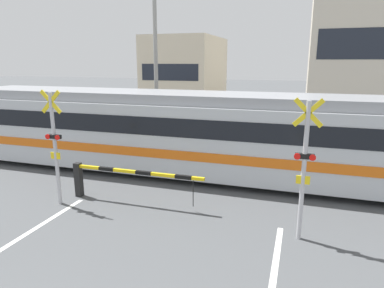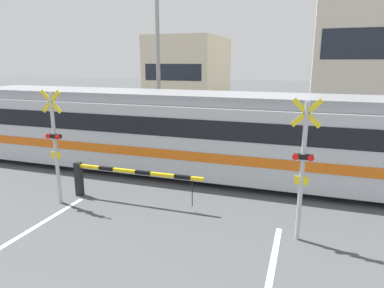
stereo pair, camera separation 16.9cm
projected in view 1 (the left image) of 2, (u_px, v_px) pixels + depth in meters
rail_track_near at (199, 180)px, 12.46m from camera, size 50.00×0.10×0.08m
rail_track_far at (210, 169)px, 13.79m from camera, size 50.00×0.10×0.08m
commuter_train at (196, 132)px, 12.85m from camera, size 19.63×2.87×3.13m
crossing_barrier_near at (110, 176)px, 10.58m from camera, size 4.30×0.20×1.11m
crossing_barrier_far at (270, 143)px, 14.93m from camera, size 4.30×0.20×1.11m
crossing_signal_left at (55, 143)px, 10.07m from camera, size 0.68×0.15×3.47m
crossing_signal_right at (304, 164)px, 8.00m from camera, size 0.68×0.15×3.47m
building_left_of_street at (186, 75)px, 29.80m from camera, size 5.46×8.02×6.25m
building_right_of_street at (346, 53)px, 25.64m from camera, size 5.29×8.02×9.71m
utility_pole_streetside at (156, 62)px, 18.33m from camera, size 0.22×0.22×8.46m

